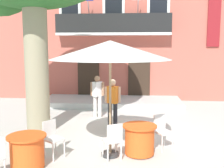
{
  "coord_description": "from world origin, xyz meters",
  "views": [
    {
      "loc": [
        0.09,
        -8.8,
        2.68
      ],
      "look_at": [
        -0.75,
        1.43,
        1.3
      ],
      "focal_mm": 43.46,
      "sensor_mm": 36.0,
      "label": 1
    }
  ],
  "objects": [
    {
      "name": "cafe_umbrella",
      "position": [
        -0.48,
        -2.35,
        2.61
      ],
      "size": [
        2.9,
        2.9,
        2.85
      ],
      "color": "#997A56",
      "rests_on": "ground"
    },
    {
      "name": "entrance_step_platform",
      "position": [
        -0.96,
        3.83,
        0.12
      ],
      "size": [
        6.5,
        2.35,
        0.25
      ],
      "primitive_type": "cube",
      "color": "silver",
      "rests_on": "ground"
    },
    {
      "name": "pedestrian_near_entrance",
      "position": [
        -1.3,
        1.37,
        0.91
      ],
      "size": [
        0.53,
        0.4,
        1.62
      ],
      "color": "silver",
      "rests_on": "ground"
    },
    {
      "name": "pedestrian_by_tree",
      "position": [
        -0.61,
        -0.02,
        0.93
      ],
      "size": [
        0.53,
        0.35,
        1.65
      ],
      "color": "#232328",
      "rests_on": "ground"
    },
    {
      "name": "building_facade",
      "position": [
        -0.95,
        6.99,
        3.75
      ],
      "size": [
        13.0,
        5.09,
        7.5
      ],
      "color": "#BC5B4C",
      "rests_on": "ground"
    },
    {
      "name": "ground_planter_left",
      "position": [
        -4.56,
        3.98,
        0.4
      ],
      "size": [
        0.32,
        0.32,
        0.72
      ],
      "color": "slate",
      "rests_on": "ground"
    },
    {
      "name": "cafe_chair_near_tree_0",
      "position": [
        0.84,
        -1.74,
        0.53
      ],
      "size": [
        0.55,
        0.55,
        0.91
      ],
      "color": "silver",
      "rests_on": "ground"
    },
    {
      "name": "cafe_table_near_tree",
      "position": [
        0.25,
        -2.2,
        0.39
      ],
      "size": [
        0.86,
        0.86,
        0.76
      ],
      "color": "#EA561E",
      "rests_on": "ground"
    },
    {
      "name": "ground_plane",
      "position": [
        0.0,
        0.0,
        0.0
      ],
      "size": [
        120.0,
        120.0,
        0.0
      ],
      "primitive_type": "plane",
      "color": "beige"
    },
    {
      "name": "cafe_chair_near_tree_1",
      "position": [
        -0.39,
        -2.61,
        0.53
      ],
      "size": [
        0.54,
        0.54,
        0.91
      ],
      "color": "silver",
      "rests_on": "ground"
    },
    {
      "name": "cafe_table_middle",
      "position": [
        -2.26,
        -3.21,
        0.39
      ],
      "size": [
        0.86,
        0.86,
        0.76
      ],
      "color": "#EA561E",
      "rests_on": "ground"
    },
    {
      "name": "cafe_chair_middle_0",
      "position": [
        -1.89,
        -2.55,
        0.53
      ],
      "size": [
        0.56,
        0.56,
        0.91
      ],
      "color": "silver",
      "rests_on": "ground"
    }
  ]
}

